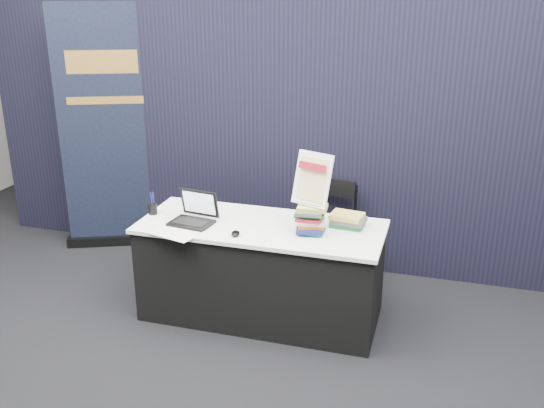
{
  "coord_description": "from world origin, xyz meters",
  "views": [
    {
      "loc": [
        1.25,
        -3.38,
        2.42
      ],
      "look_at": [
        0.09,
        0.55,
        0.92
      ],
      "focal_mm": 40.0,
      "sensor_mm": 36.0,
      "label": 1
    }
  ],
  "objects": [
    {
      "name": "info_sign",
      "position": [
        0.39,
        0.52,
        1.14
      ],
      "size": [
        0.3,
        0.2,
        0.38
      ],
      "rotation": [
        0.0,
        0.0,
        -0.36
      ],
      "color": "black",
      "rests_on": "book_stack_tall"
    },
    {
      "name": "brochure_mid",
      "position": [
        -0.53,
        0.23,
        0.75
      ],
      "size": [
        0.38,
        0.31,
        0.0
      ],
      "primitive_type": "cube",
      "rotation": [
        0.0,
        0.0,
        -0.26
      ],
      "color": "white",
      "rests_on": "display_table"
    },
    {
      "name": "drape_partition",
      "position": [
        0.0,
        1.6,
        1.2
      ],
      "size": [
        6.0,
        0.08,
        2.4
      ],
      "primitive_type": "cube",
      "color": "black",
      "rests_on": "floor"
    },
    {
      "name": "book_stack_tall",
      "position": [
        0.39,
        0.49,
        0.85
      ],
      "size": [
        0.2,
        0.16,
        0.21
      ],
      "rotation": [
        0.0,
        0.0,
        0.08
      ],
      "color": "#1A645E",
      "rests_on": "display_table"
    },
    {
      "name": "stacking_chair",
      "position": [
        0.37,
        1.29,
        0.48
      ],
      "size": [
        0.46,
        0.47,
        0.87
      ],
      "rotation": [
        0.0,
        0.0,
        -0.2
      ],
      "color": "black",
      "rests_on": "floor"
    },
    {
      "name": "wall_back",
      "position": [
        0.0,
        4.0,
        1.75
      ],
      "size": [
        8.0,
        0.02,
        3.5
      ],
      "primitive_type": "cube",
      "color": "#A5A29B",
      "rests_on": "floor"
    },
    {
      "name": "floor",
      "position": [
        0.0,
        0.0,
        0.0
      ],
      "size": [
        8.0,
        8.0,
        0.0
      ],
      "primitive_type": "plane",
      "color": "black",
      "rests_on": "ground"
    },
    {
      "name": "brochure_left",
      "position": [
        -0.51,
        0.38,
        0.75
      ],
      "size": [
        0.35,
        0.28,
        0.0
      ],
      "primitive_type": "cube",
      "rotation": [
        0.0,
        0.0,
        -0.19
      ],
      "color": "white",
      "rests_on": "display_table"
    },
    {
      "name": "book_stack_short",
      "position": [
        0.61,
        0.7,
        0.8
      ],
      "size": [
        0.25,
        0.2,
        0.1
      ],
      "rotation": [
        0.0,
        0.0,
        -0.15
      ],
      "color": "#1C6B34",
      "rests_on": "display_table"
    },
    {
      "name": "mouse",
      "position": [
        -0.11,
        0.31,
        0.77
      ],
      "size": [
        0.08,
        0.11,
        0.03
      ],
      "primitive_type": "ellipsoid",
      "rotation": [
        0.0,
        0.0,
        0.24
      ],
      "color": "black",
      "rests_on": "display_table"
    },
    {
      "name": "pullup_banner",
      "position": [
        -1.75,
        1.44,
        1.01
      ],
      "size": [
        0.93,
        0.47,
        2.27
      ],
      "rotation": [
        0.0,
        0.0,
        0.4
      ],
      "color": "black",
      "rests_on": "floor"
    },
    {
      "name": "display_table",
      "position": [
        0.0,
        0.55,
        0.38
      ],
      "size": [
        1.8,
        0.75,
        0.75
      ],
      "color": "black",
      "rests_on": "floor"
    },
    {
      "name": "brochure_right",
      "position": [
        -0.58,
        0.54,
        0.75
      ],
      "size": [
        0.4,
        0.36,
        0.0
      ],
      "primitive_type": "cube",
      "rotation": [
        0.0,
        0.0,
        0.44
      ],
      "color": "silver",
      "rests_on": "display_table"
    },
    {
      "name": "laptop",
      "position": [
        -0.49,
        0.45,
        0.81
      ],
      "size": [
        0.33,
        0.28,
        0.23
      ],
      "rotation": [
        0.0,
        0.0,
        -0.13
      ],
      "color": "black",
      "rests_on": "display_table"
    },
    {
      "name": "pen_cup",
      "position": [
        -0.86,
        0.52,
        0.79
      ],
      "size": [
        0.09,
        0.09,
        0.09
      ],
      "primitive_type": "cylinder",
      "rotation": [
        0.0,
        0.0,
        0.35
      ],
      "color": "black",
      "rests_on": "display_table"
    }
  ]
}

